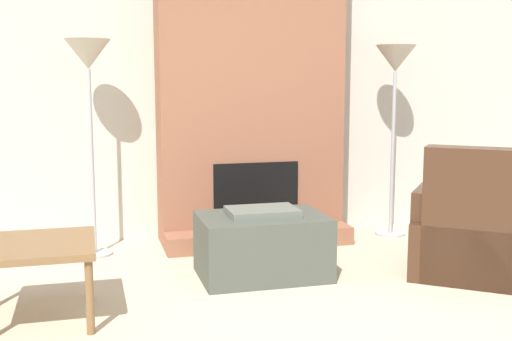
{
  "coord_description": "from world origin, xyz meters",
  "views": [
    {
      "loc": [
        -1.33,
        -2.62,
        1.36
      ],
      "look_at": [
        0.0,
        2.35,
        0.61
      ],
      "focal_mm": 45.0,
      "sensor_mm": 36.0,
      "label": 1
    }
  ],
  "objects_px": {
    "ottoman": "(262,245)",
    "floor_lamp_left": "(88,68)",
    "armchair": "(478,234)",
    "floor_lamp_right": "(395,71)",
    "side_table": "(37,252)"
  },
  "relations": [
    {
      "from": "ottoman",
      "to": "floor_lamp_left",
      "type": "relative_size",
      "value": 0.52
    },
    {
      "from": "armchair",
      "to": "floor_lamp_right",
      "type": "height_order",
      "value": "floor_lamp_right"
    },
    {
      "from": "armchair",
      "to": "side_table",
      "type": "relative_size",
      "value": 1.97
    },
    {
      "from": "side_table",
      "to": "floor_lamp_right",
      "type": "distance_m",
      "value": 3.26
    },
    {
      "from": "armchair",
      "to": "floor_lamp_left",
      "type": "relative_size",
      "value": 0.8
    },
    {
      "from": "armchair",
      "to": "side_table",
      "type": "bearing_deg",
      "value": 40.65
    },
    {
      "from": "ottoman",
      "to": "armchair",
      "type": "height_order",
      "value": "armchair"
    },
    {
      "from": "armchair",
      "to": "ottoman",
      "type": "bearing_deg",
      "value": 26.45
    },
    {
      "from": "floor_lamp_left",
      "to": "floor_lamp_right",
      "type": "height_order",
      "value": "floor_lamp_left"
    },
    {
      "from": "ottoman",
      "to": "floor_lamp_right",
      "type": "relative_size",
      "value": 0.53
    },
    {
      "from": "side_table",
      "to": "floor_lamp_left",
      "type": "height_order",
      "value": "floor_lamp_left"
    },
    {
      "from": "armchair",
      "to": "side_table",
      "type": "xyz_separation_m",
      "value": [
        -2.91,
        -0.14,
        0.12
      ]
    },
    {
      "from": "ottoman",
      "to": "floor_lamp_left",
      "type": "distance_m",
      "value": 1.84
    },
    {
      "from": "ottoman",
      "to": "floor_lamp_left",
      "type": "xyz_separation_m",
      "value": [
        -1.1,
        0.85,
        1.2
      ]
    },
    {
      "from": "side_table",
      "to": "floor_lamp_right",
      "type": "height_order",
      "value": "floor_lamp_right"
    }
  ]
}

